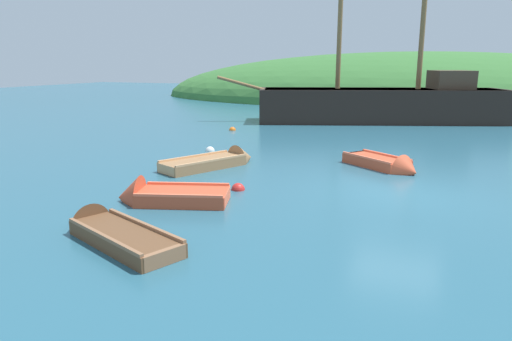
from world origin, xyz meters
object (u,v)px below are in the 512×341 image
sailing_ship (382,109)px  buoy_red (238,190)px  rowboat_portside (386,166)px  rowboat_near_dock (163,198)px  rowboat_outer_right (217,163)px  buoy_orange (232,130)px  rowboat_outer_left (111,234)px  buoy_white (210,151)px

sailing_ship → buoy_red: (-1.78, -17.85, -0.77)m
rowboat_portside → rowboat_near_dock: bearing=-91.6°
rowboat_outer_right → rowboat_portside: (5.63, 1.76, -0.00)m
sailing_ship → buoy_orange: 9.82m
sailing_ship → rowboat_outer_right: size_ratio=4.46×
rowboat_portside → sailing_ship: bearing=134.6°
rowboat_outer_left → rowboat_portside: bearing=-94.4°
rowboat_portside → buoy_orange: 11.10m
rowboat_near_dock → buoy_red: 2.27m
rowboat_outer_left → buoy_red: rowboat_outer_left is taller
rowboat_portside → buoy_white: rowboat_portside is taller
rowboat_near_dock → buoy_white: size_ratio=8.07×
sailing_ship → rowboat_outer_right: sailing_ship is taller
sailing_ship → buoy_red: 17.95m
sailing_ship → buoy_orange: sailing_ship is taller
rowboat_near_dock → sailing_ship: bearing=-116.6°
rowboat_outer_left → buoy_orange: rowboat_outer_left is taller
rowboat_near_dock → rowboat_outer_left: (0.41, -2.63, -0.01)m
rowboat_near_dock → rowboat_portside: rowboat_near_dock is taller
rowboat_outer_right → buoy_red: 3.34m
sailing_ship → rowboat_outer_left: sailing_ship is taller
buoy_orange → buoy_red: 12.25m
rowboat_outer_right → rowboat_near_dock: (0.67, -4.51, -0.01)m
buoy_white → buoy_red: bearing=-55.2°
sailing_ship → rowboat_near_dock: 19.95m
sailing_ship → rowboat_near_dock: sailing_ship is taller
rowboat_outer_left → buoy_white: bearing=-52.0°
rowboat_outer_left → buoy_orange: 16.13m
buoy_white → rowboat_portside: bearing=-5.4°
rowboat_near_dock → buoy_red: bearing=-143.4°
sailing_ship → rowboat_outer_right: 15.66m
rowboat_near_dock → rowboat_outer_left: bearing=81.2°
buoy_red → rowboat_outer_left: bearing=-101.6°
rowboat_near_dock → buoy_orange: rowboat_near_dock is taller
buoy_orange → rowboat_portside: bearing=-36.7°
rowboat_near_dock → buoy_white: 7.30m
buoy_white → buoy_orange: 6.19m
rowboat_portside → rowboat_outer_right: bearing=-125.9°
buoy_red → rowboat_outer_right: bearing=126.9°
rowboat_outer_left → buoy_orange: size_ratio=9.71×
sailing_ship → rowboat_near_dock: size_ratio=5.43×
rowboat_outer_right → buoy_white: 2.90m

